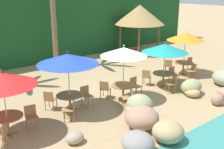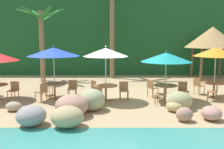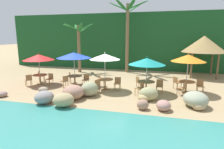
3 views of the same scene
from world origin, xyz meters
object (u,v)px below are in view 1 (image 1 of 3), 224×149
(dining_table_orange, at_px, (184,64))
(chair_orange_seaward, at_px, (191,63))
(umbrella_red, at_px, (2,79))
(chair_white_left, at_px, (129,97))
(umbrella_teal, at_px, (165,48))
(chair_teal_seaward, at_px, (173,74))
(chair_red_left, at_px, (1,134))
(chair_orange_left, at_px, (192,70))
(dining_table_white, at_px, (123,88))
(chair_orange_inland, at_px, (168,65))
(chair_blue_left, at_px, (71,108))
(umbrella_blue, at_px, (68,59))
(dining_table_teal, at_px, (163,75))
(dining_table_blue, at_px, (70,98))
(palapa_hut, at_px, (140,15))
(dining_table_red, at_px, (7,119))
(umbrella_white, at_px, (124,52))
(chair_teal_left, at_px, (172,82))
(chair_white_seaward, at_px, (135,85))
(chair_blue_inland, at_px, (50,99))
(chair_red_seaward, at_px, (31,115))
(chair_white_inland, at_px, (105,88))
(chair_blue_seaward, at_px, (86,94))
(umbrella_orange, at_px, (186,36))

(dining_table_orange, xyz_separation_m, chair_orange_seaward, (0.85, 0.08, -0.10))
(umbrella_red, xyz_separation_m, dining_table_orange, (10.46, 0.51, -1.45))
(chair_white_left, distance_m, umbrella_teal, 3.57)
(chair_teal_seaward, distance_m, chair_orange_seaward, 2.60)
(chair_red_left, relative_size, chair_orange_left, 1.00)
(dining_table_white, relative_size, chair_orange_inland, 1.26)
(chair_blue_left, relative_size, umbrella_teal, 0.37)
(umbrella_blue, xyz_separation_m, chair_orange_seaward, (8.62, 0.25, -1.74))
(chair_red_left, height_order, chair_orange_left, same)
(umbrella_blue, relative_size, dining_table_teal, 2.34)
(dining_table_blue, relative_size, dining_table_teal, 1.00)
(dining_table_teal, bearing_deg, chair_orange_left, -4.17)
(umbrella_red, bearing_deg, palapa_hut, 26.45)
(dining_table_red, distance_m, chair_orange_seaward, 11.33)
(umbrella_white, distance_m, chair_teal_left, 3.14)
(dining_table_blue, bearing_deg, chair_white_left, -31.08)
(chair_white_seaward, xyz_separation_m, chair_teal_seaward, (2.78, -0.03, 0.00))
(chair_blue_inland, bearing_deg, chair_white_seaward, -14.23)
(chair_blue_left, bearing_deg, dining_table_teal, 2.90)
(chair_red_seaward, bearing_deg, palapa_hut, 28.24)
(chair_white_inland, bearing_deg, chair_blue_seaward, -175.31)
(chair_red_seaward, height_order, chair_blue_inland, same)
(chair_orange_left, bearing_deg, chair_teal_left, -165.54)
(chair_blue_seaward, xyz_separation_m, chair_white_seaward, (2.48, -0.45, 0.00))
(chair_white_seaward, bearing_deg, umbrella_blue, 173.52)
(dining_table_blue, height_order, dining_table_white, same)
(chair_white_inland, height_order, palapa_hut, palapa_hut)
(umbrella_white, relative_size, chair_white_left, 2.96)
(dining_table_blue, bearing_deg, chair_teal_left, -14.39)
(umbrella_white, distance_m, chair_teal_seaward, 4.02)
(chair_white_inland, relative_size, chair_teal_left, 1.00)
(dining_table_blue, bearing_deg, chair_blue_seaward, 5.15)
(chair_blue_seaward, xyz_separation_m, chair_orange_seaward, (7.77, 0.18, 0.00))
(umbrella_orange, bearing_deg, dining_table_white, -172.66)
(dining_table_red, bearing_deg, dining_table_teal, -0.99)
(dining_table_white, xyz_separation_m, chair_teal_seaward, (3.62, 0.10, -0.10))
(umbrella_red, xyz_separation_m, chair_orange_left, (10.18, -0.30, -1.56))
(umbrella_blue, height_order, dining_table_orange, umbrella_blue)
(umbrella_teal, distance_m, chair_teal_left, 1.75)
(chair_orange_inland, bearing_deg, chair_orange_left, -79.44)
(chair_white_inland, bearing_deg, chair_white_left, -83.25)
(chair_red_left, relative_size, umbrella_white, 0.34)
(umbrella_teal, height_order, umbrella_orange, umbrella_orange)
(chair_blue_left, xyz_separation_m, palapa_hut, (10.10, 6.59, 2.38))
(chair_teal_left, relative_size, palapa_hut, 0.23)
(chair_white_inland, bearing_deg, chair_blue_left, -158.65)
(umbrella_teal, bearing_deg, chair_teal_seaward, 4.39)
(chair_orange_seaward, bearing_deg, umbrella_blue, -178.32)
(chair_red_left, distance_m, chair_teal_left, 8.13)
(dining_table_white, height_order, umbrella_orange, umbrella_orange)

